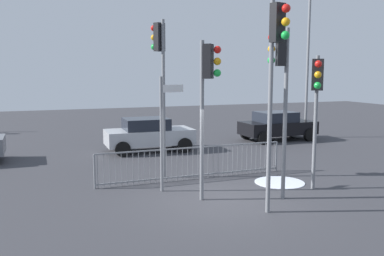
% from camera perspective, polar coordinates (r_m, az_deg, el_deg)
% --- Properties ---
extents(ground_plane, '(60.00, 60.00, 0.00)m').
position_cam_1_polar(ground_plane, '(11.72, 4.21, -9.68)').
color(ground_plane, '#38383D').
extents(traffic_light_rear_right, '(0.48, 0.45, 4.31)m').
position_cam_1_polar(traffic_light_rear_right, '(11.10, 2.10, 5.96)').
color(traffic_light_rear_right, slate).
rests_on(traffic_light_rear_right, ground).
extents(traffic_light_mid_right, '(0.37, 0.55, 5.17)m').
position_cam_1_polar(traffic_light_mid_right, '(10.19, 11.32, 9.10)').
color(traffic_light_mid_right, slate).
rests_on(traffic_light_mid_right, ground).
extents(traffic_light_foreground_left, '(0.55, 0.37, 4.64)m').
position_cam_1_polar(traffic_light_foreground_left, '(11.50, 12.04, 7.05)').
color(traffic_light_foreground_left, slate).
rests_on(traffic_light_foreground_left, ground).
extents(traffic_light_mid_left, '(0.41, 0.52, 5.14)m').
position_cam_1_polar(traffic_light_mid_left, '(13.71, -4.35, 8.75)').
color(traffic_light_mid_left, slate).
rests_on(traffic_light_mid_left, ground).
extents(traffic_light_foreground_right, '(0.44, 0.50, 3.96)m').
position_cam_1_polar(traffic_light_foreground_right, '(12.62, 16.65, 4.68)').
color(traffic_light_foreground_right, slate).
rests_on(traffic_light_foreground_right, ground).
extents(direction_sign_post, '(0.77, 0.23, 3.36)m').
position_cam_1_polar(direction_sign_post, '(12.12, -3.96, -0.01)').
color(direction_sign_post, slate).
rests_on(direction_sign_post, ground).
extents(pedestrian_guard_railing, '(6.39, 0.14, 1.07)m').
position_cam_1_polar(pedestrian_guard_railing, '(13.66, 0.13, -4.74)').
color(pedestrian_guard_railing, slate).
rests_on(pedestrian_guard_railing, ground).
extents(car_silver_trailing, '(3.81, 1.95, 1.47)m').
position_cam_1_polar(car_silver_trailing, '(18.51, -5.94, -0.82)').
color(car_silver_trailing, '#B2B5BA').
rests_on(car_silver_trailing, ground).
extents(car_black_far, '(3.84, 2.00, 1.47)m').
position_cam_1_polar(car_black_far, '(21.78, 11.55, 0.35)').
color(car_black_far, black).
rests_on(car_black_far, ground).
extents(street_lamp, '(0.36, 0.36, 7.89)m').
position_cam_1_polar(street_lamp, '(22.92, 15.56, 10.52)').
color(street_lamp, slate).
rests_on(street_lamp, ground).
extents(snow_patch_kerb, '(1.57, 1.57, 0.01)m').
position_cam_1_polar(snow_patch_kerb, '(13.66, 11.84, -7.26)').
color(snow_patch_kerb, silver).
rests_on(snow_patch_kerb, ground).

